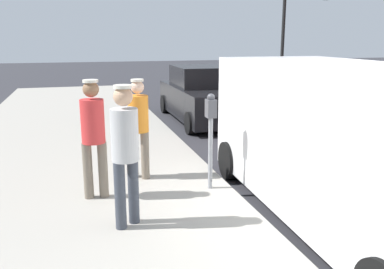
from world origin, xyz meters
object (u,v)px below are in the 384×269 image
object	(u,v)px
pedestrian_in_red	(93,131)
pedestrian_in_gray	(125,147)
parked_sedan_behind	(203,96)
traffic_light_corner	(300,15)
parked_van	(349,141)
pedestrian_in_orange	(138,122)
parking_meter_near	(211,125)

from	to	relation	value
pedestrian_in_red	pedestrian_in_gray	bearing A→B (deg)	107.32
pedestrian_in_red	parked_sedan_behind	size ratio (longest dim) A/B	0.40
pedestrian_in_gray	traffic_light_corner	distance (m)	16.39
parked_van	parked_sedan_behind	bearing A→B (deg)	-92.01
pedestrian_in_red	pedestrian_in_orange	bearing A→B (deg)	-137.13
parking_meter_near	traffic_light_corner	bearing A→B (deg)	-125.09
parking_meter_near	traffic_light_corner	size ratio (longest dim) A/B	0.29
pedestrian_in_orange	traffic_light_corner	xyz separation A→B (m)	(-9.39, -11.14, 2.40)
pedestrian_in_gray	traffic_light_corner	size ratio (longest dim) A/B	0.35
pedestrian_in_red	traffic_light_corner	xyz separation A→B (m)	(-10.16, -11.85, 2.35)
pedestrian_in_gray	pedestrian_in_orange	world-z (taller)	pedestrian_in_gray
pedestrian_in_red	traffic_light_corner	world-z (taller)	traffic_light_corner
pedestrian_in_gray	parked_van	bearing A→B (deg)	172.63
parked_van	parking_meter_near	bearing A→B (deg)	-41.97
traffic_light_corner	pedestrian_in_red	bearing A→B (deg)	49.39
pedestrian_in_gray	parked_van	size ratio (longest dim) A/B	0.34
pedestrian_in_orange	parked_sedan_behind	bearing A→B (deg)	-118.07
parked_van	parked_sedan_behind	distance (m)	7.34
pedestrian_in_gray	parking_meter_near	bearing A→B (deg)	-145.88
pedestrian_in_orange	traffic_light_corner	distance (m)	14.76
pedestrian_in_gray	parked_sedan_behind	size ratio (longest dim) A/B	0.41
traffic_light_corner	parked_van	bearing A→B (deg)	62.60
pedestrian_in_gray	parked_sedan_behind	xyz separation A→B (m)	(-3.19, -6.95, -0.44)
pedestrian_in_orange	pedestrian_in_red	world-z (taller)	pedestrian_in_red
parked_van	pedestrian_in_orange	bearing A→B (deg)	-40.81
parking_meter_near	parked_van	distance (m)	2.02
parked_sedan_behind	traffic_light_corner	distance (m)	9.34
pedestrian_in_orange	parked_van	bearing A→B (deg)	139.19
parking_meter_near	pedestrian_in_orange	distance (m)	1.29
parking_meter_near	traffic_light_corner	xyz separation A→B (m)	(-8.39, -11.95, 2.34)
parking_meter_near	pedestrian_in_gray	xyz separation A→B (m)	(1.43, 0.97, 0.01)
parking_meter_near	parked_sedan_behind	distance (m)	6.25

